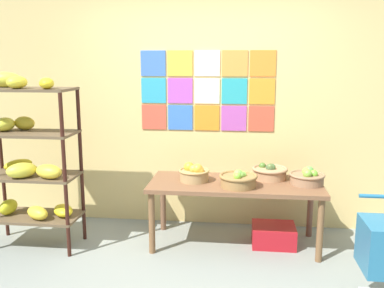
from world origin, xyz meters
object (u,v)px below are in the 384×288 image
at_px(fruit_basket_back_left, 194,173).
at_px(fruit_basket_left, 238,179).
at_px(fruit_basket_back_right, 270,172).
at_px(fruit_basket_right, 307,177).
at_px(produce_crate_under_table, 273,235).
at_px(banana_shelf_unit, 28,154).
at_px(display_table, 235,189).

distance_m(fruit_basket_back_left, fruit_basket_left, 0.45).
bearing_deg(fruit_basket_back_right, fruit_basket_left, -134.19).
distance_m(fruit_basket_right, produce_crate_under_table, 0.68).
relative_size(fruit_basket_back_left, fruit_basket_back_right, 0.85).
height_order(fruit_basket_back_left, fruit_basket_left, fruit_basket_back_left).
bearing_deg(produce_crate_under_table, fruit_basket_right, -1.31).
xyz_separation_m(banana_shelf_unit, fruit_basket_back_left, (1.56, 0.26, -0.21)).
bearing_deg(fruit_basket_back_right, fruit_basket_back_left, -166.67).
relative_size(fruit_basket_right, fruit_basket_left, 0.93).
xyz_separation_m(banana_shelf_unit, display_table, (1.97, 0.26, -0.36)).
distance_m(banana_shelf_unit, fruit_basket_back_right, 2.36).
height_order(banana_shelf_unit, fruit_basket_back_right, banana_shelf_unit).
height_order(fruit_basket_back_left, fruit_basket_back_right, fruit_basket_back_left).
height_order(display_table, fruit_basket_back_left, fruit_basket_back_left).
xyz_separation_m(fruit_basket_back_left, fruit_basket_back_right, (0.74, 0.18, -0.01)).
xyz_separation_m(fruit_basket_back_left, fruit_basket_right, (1.09, 0.02, -0.01)).
xyz_separation_m(banana_shelf_unit, fruit_basket_right, (2.65, 0.29, -0.22)).
bearing_deg(fruit_basket_back_left, display_table, -0.17).
bearing_deg(banana_shelf_unit, produce_crate_under_table, 7.12).
bearing_deg(produce_crate_under_table, display_table, -175.43).
distance_m(banana_shelf_unit, fruit_basket_left, 2.01).
relative_size(banana_shelf_unit, fruit_basket_back_right, 4.78).
relative_size(banana_shelf_unit, fruit_basket_left, 4.71).
relative_size(fruit_basket_back_left, produce_crate_under_table, 0.72).
bearing_deg(produce_crate_under_table, fruit_basket_left, -154.24).
distance_m(fruit_basket_back_left, fruit_basket_right, 1.09).
bearing_deg(banana_shelf_unit, fruit_basket_left, 3.47).
relative_size(fruit_basket_back_left, fruit_basket_right, 0.90).
bearing_deg(fruit_basket_back_right, fruit_basket_right, -23.79).
distance_m(display_table, produce_crate_under_table, 0.61).
bearing_deg(display_table, banana_shelf_unit, -172.38).
relative_size(display_table, fruit_basket_left, 4.62).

